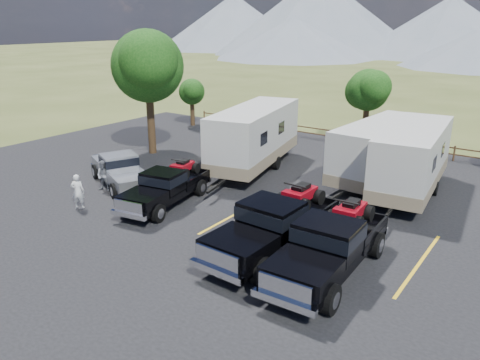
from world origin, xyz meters
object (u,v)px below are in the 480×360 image
Objects in this scene: rig_center at (275,223)px; rig_right at (331,244)px; person_a at (78,191)px; rig_left at (166,186)px; trailer_left at (255,137)px; trailer_right at (412,159)px; person_b at (104,176)px; trailer_center at (379,151)px; tree_big_nw at (147,66)px; pickup_silver at (120,170)px.

rig_center is 1.03× the size of rig_right.
rig_right is at bearing 152.48° from person_a.
rig_left is 0.57× the size of trailer_left.
trailer_right reaches higher than person_a.
trailer_left reaches higher than person_b.
person_a is 2.42m from person_b.
rig_left is 12.03m from trailer_right.
rig_center reaches higher than rig_left.
rig_left is 0.63× the size of trailer_center.
tree_big_nw is 10.85m from person_a.
rig_left is 3.70× the size of person_b.
rig_right is 0.68× the size of trailer_right.
trailer_left is at bearing -141.97° from person_a.
rig_left is at bearing -14.15° from person_b.
person_b is at bearing -135.19° from trailer_center.
trailer_center reaches higher than person_a.
rig_right is 12.21m from trailer_left.
person_a is (4.22, -8.80, -4.74)m from tree_big_nw.
trailer_center is 5.68× the size of person_a.
person_a is (-11.93, -1.39, -0.24)m from rig_right.
person_a is at bearing -120.10° from trailer_left.
rig_center is at bearing -88.07° from trailer_center.
trailer_right is 14.77m from pickup_silver.
tree_big_nw reaches higher than person_a.
rig_left is 11.30m from trailer_center.
trailer_center is at bearing 19.89° from person_b.
rig_center is at bearing -64.18° from trailer_left.
pickup_silver is (-10.65, -8.45, -0.82)m from trailer_center.
person_a is at bearing -147.24° from rig_left.
rig_center is 4.15× the size of person_a.
rig_right is (16.15, -7.41, -4.50)m from tree_big_nw.
trailer_center is (6.88, 8.94, 0.78)m from rig_left.
rig_center is 1.17× the size of pickup_silver.
rig_right reaches higher than person_b.
trailer_center reaches higher than rig_center.
rig_right is 9.47m from trailer_right.
trailer_center is 15.28m from person_a.
trailer_center is (-2.10, 10.27, 0.63)m from rig_right.
rig_right is 12.89m from person_b.
rig_center is at bearing -27.30° from tree_big_nw.
rig_left is at bearing -40.27° from tree_big_nw.
rig_left is 0.86× the size of rig_center.
pickup_silver is (-10.36, 1.52, -0.21)m from rig_center.
trailer_right is at bearing 7.23° from tree_big_nw.
rig_center is at bearing -109.72° from trailer_right.
person_b is (-0.11, -0.98, -0.08)m from pickup_silver.
tree_big_nw is at bearing -98.56° from person_a.
pickup_silver is at bearing -58.65° from tree_big_nw.
trailer_left reaches higher than person_a.
trailer_right is (-0.13, 9.44, 0.71)m from rig_right.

